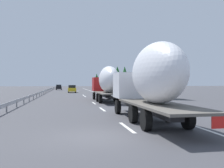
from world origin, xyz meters
TOP-DOWN VIEW (x-y plane):
  - ground_plane at (40.00, 0.00)m, footprint 260.00×260.00m
  - lane_stripe_0 at (2.00, -1.80)m, footprint 3.20×0.20m
  - lane_stripe_1 at (11.12, -1.80)m, footprint 3.20×0.20m
  - lane_stripe_2 at (18.01, -1.80)m, footprint 3.20×0.20m
  - lane_stripe_3 at (32.38, -1.80)m, footprint 3.20×0.20m
  - lane_stripe_4 at (36.63, -1.80)m, footprint 3.20×0.20m
  - lane_stripe_5 at (54.70, -1.80)m, footprint 3.20×0.20m
  - lane_stripe_6 at (55.54, -1.80)m, footprint 3.20×0.20m
  - lane_stripe_7 at (60.57, -1.80)m, footprint 3.20×0.20m
  - lane_stripe_8 at (87.59, -1.80)m, footprint 3.20×0.20m
  - edge_line_right at (45.00, -5.50)m, footprint 110.00×0.20m
  - truck_lead at (19.76, -3.60)m, footprint 12.22×2.55m
  - truck_trailing at (3.48, -3.60)m, footprint 12.41×2.55m
  - car_black_suv at (73.92, 3.84)m, footprint 4.03×1.85m
  - car_yellow_coupe at (50.17, 0.03)m, footprint 4.43×1.90m
  - road_sign at (36.07, -6.70)m, footprint 0.10×0.90m
  - tree_0 at (82.45, -9.80)m, footprint 2.83×2.83m
  - tree_1 at (48.42, -12.55)m, footprint 3.14×3.14m
  - tree_2 at (58.10, -12.71)m, footprint 3.82×3.82m
  - tree_3 at (23.98, -12.92)m, footprint 3.85×3.85m
  - tree_4 at (38.12, -13.24)m, footprint 3.82×3.82m
  - tree_5 at (61.96, -13.15)m, footprint 3.28×3.28m
  - guardrail_median at (43.00, 6.00)m, footprint 94.00×0.10m

SIDE VIEW (x-z plane):
  - ground_plane at x=40.00m, z-range 0.00..0.00m
  - lane_stripe_0 at x=2.00m, z-range 0.00..0.01m
  - lane_stripe_1 at x=11.12m, z-range 0.00..0.01m
  - lane_stripe_2 at x=18.01m, z-range 0.00..0.01m
  - lane_stripe_3 at x=32.38m, z-range 0.00..0.01m
  - lane_stripe_4 at x=36.63m, z-range 0.00..0.01m
  - lane_stripe_5 at x=54.70m, z-range 0.00..0.01m
  - lane_stripe_6 at x=55.54m, z-range 0.00..0.01m
  - lane_stripe_7 at x=60.57m, z-range 0.00..0.01m
  - lane_stripe_8 at x=87.59m, z-range 0.00..0.01m
  - edge_line_right at x=45.00m, z-range 0.00..0.01m
  - guardrail_median at x=43.00m, z-range 0.20..0.96m
  - car_black_suv at x=73.92m, z-range 0.02..1.78m
  - car_yellow_coupe at x=50.17m, z-range 0.01..1.83m
  - road_sign at x=36.07m, z-range 0.65..4.12m
  - truck_lead at x=19.76m, z-range 0.29..4.58m
  - truck_trailing at x=3.48m, z-range 0.27..4.82m
  - tree_0 at x=82.45m, z-range 0.63..6.51m
  - tree_5 at x=61.96m, z-range 0.79..6.68m
  - tree_1 at x=48.42m, z-range 0.64..6.98m
  - tree_4 at x=38.12m, z-range 0.67..7.56m
  - tree_2 at x=58.10m, z-range 0.85..7.83m
  - tree_3 at x=23.98m, z-range 0.84..7.84m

